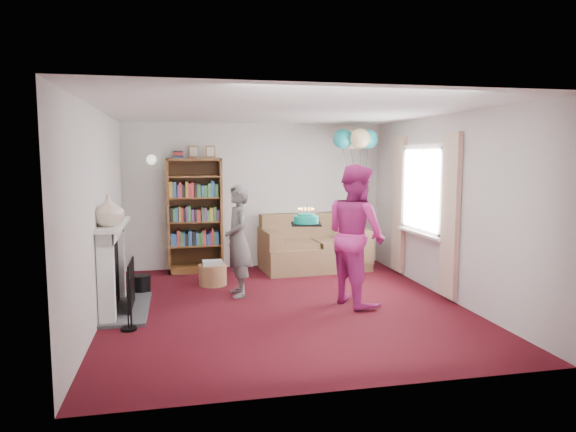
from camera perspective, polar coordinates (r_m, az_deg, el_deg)
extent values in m
plane|color=#32070E|center=(6.79, -0.38, -9.90)|extent=(5.00, 5.00, 0.00)
cube|color=silver|center=(9.01, -3.58, 2.28)|extent=(4.50, 0.02, 2.50)
cube|color=silver|center=(6.49, -20.35, 0.17)|extent=(0.02, 5.00, 2.50)
cube|color=silver|center=(7.34, 17.19, 1.00)|extent=(0.02, 5.00, 2.50)
cube|color=white|center=(6.53, -0.40, 11.66)|extent=(4.50, 5.00, 0.01)
cube|color=#3F3F42|center=(6.89, -17.51, -9.81)|extent=(0.55, 1.40, 0.04)
cube|color=white|center=(6.25, -19.54, -6.73)|extent=(0.18, 0.14, 1.06)
cube|color=white|center=(7.32, -18.41, -4.76)|extent=(0.18, 0.14, 1.06)
cube|color=white|center=(6.70, -19.08, -1.74)|extent=(0.18, 1.24, 0.16)
cube|color=white|center=(6.68, -18.86, -0.88)|extent=(0.28, 1.35, 0.05)
cube|color=black|center=(6.79, -19.08, -6.09)|extent=(0.10, 0.80, 0.86)
cube|color=black|center=(6.80, -17.01, -7.29)|extent=(0.02, 0.70, 0.60)
cylinder|color=black|center=(6.05, -17.38, -9.14)|extent=(0.18, 0.18, 0.64)
cylinder|color=black|center=(7.62, -15.98, -7.31)|extent=(0.26, 0.26, 0.26)
cube|color=white|center=(7.81, 14.92, 7.46)|extent=(0.08, 1.30, 0.08)
cube|color=white|center=(7.89, 14.65, -1.65)|extent=(0.08, 1.30, 0.08)
cube|color=white|center=(7.84, 14.98, 2.88)|extent=(0.01, 1.15, 1.20)
cube|color=white|center=(7.88, 14.45, -1.87)|extent=(0.14, 1.32, 0.04)
cube|color=beige|center=(7.13, 17.59, 0.02)|extent=(0.07, 0.38, 2.20)
cube|color=beige|center=(8.58, 12.22, 1.26)|extent=(0.07, 0.38, 2.20)
cylinder|color=gold|center=(8.84, -14.91, 6.21)|extent=(0.04, 0.12, 0.04)
sphere|color=white|center=(8.75, -14.94, 6.07)|extent=(0.16, 0.16, 0.16)
cube|color=#472B14|center=(8.90, -10.34, 0.20)|extent=(0.90, 0.04, 1.90)
cube|color=brown|center=(8.71, -13.14, -0.01)|extent=(0.04, 0.42, 1.90)
cube|color=brown|center=(8.73, -7.48, 0.13)|extent=(0.04, 0.42, 1.90)
cube|color=brown|center=(8.65, -10.43, 6.20)|extent=(0.90, 0.42, 0.04)
cube|color=brown|center=(8.85, -10.18, -5.74)|extent=(0.90, 0.42, 0.10)
cube|color=brown|center=(8.78, -10.24, -3.19)|extent=(0.82, 0.38, 0.03)
cube|color=brown|center=(8.72, -10.29, -0.59)|extent=(0.82, 0.38, 0.02)
cube|color=brown|center=(8.68, -10.35, 2.03)|extent=(0.82, 0.38, 0.02)
cube|color=brown|center=(8.66, -10.39, 4.34)|extent=(0.82, 0.38, 0.02)
cube|color=maroon|center=(8.63, -12.11, 6.69)|extent=(0.16, 0.22, 0.12)
cube|color=brown|center=(8.70, -10.46, 7.06)|extent=(0.16, 0.02, 0.20)
cube|color=brown|center=(8.71, -8.60, 7.09)|extent=(0.16, 0.02, 0.20)
cube|color=brown|center=(8.84, 2.95, -4.61)|extent=(1.78, 0.94, 0.42)
cube|color=brown|center=(9.11, 2.40, -1.93)|extent=(1.78, 0.24, 0.73)
cube|color=brown|center=(8.64, -1.98, -3.46)|extent=(0.24, 0.89, 0.57)
cube|color=brown|center=(9.03, 7.69, -3.08)|extent=(0.24, 0.89, 0.57)
cube|color=brown|center=(8.63, 0.54, -3.26)|extent=(0.75, 0.64, 0.12)
cube|color=brown|center=(8.83, 5.59, -3.06)|extent=(0.75, 0.64, 0.12)
cylinder|color=#9D7149|center=(7.87, -8.36, -6.48)|extent=(0.42, 0.42, 0.31)
cube|color=beige|center=(7.83, -8.38, -5.15)|extent=(0.29, 0.23, 0.06)
imported|color=black|center=(7.13, -5.56, -2.72)|extent=(0.43, 0.60, 1.56)
imported|color=#A9216D|center=(6.76, 7.55, -2.06)|extent=(0.92, 1.05, 1.84)
cube|color=black|center=(6.89, 2.03, -0.90)|extent=(0.40, 0.40, 0.02)
cylinder|color=#0D9A82|center=(6.88, 2.03, -0.40)|extent=(0.33, 0.33, 0.10)
cylinder|color=#0D9A82|center=(6.87, 2.04, 0.09)|extent=(0.24, 0.24, 0.04)
cylinder|color=pink|center=(6.89, 2.84, 0.40)|extent=(0.01, 0.01, 0.09)
sphere|color=orange|center=(6.89, 2.84, 0.82)|extent=(0.02, 0.02, 0.02)
cylinder|color=pink|center=(6.94, 2.65, 0.44)|extent=(0.01, 0.01, 0.09)
sphere|color=orange|center=(6.93, 2.65, 0.85)|extent=(0.02, 0.02, 0.02)
cylinder|color=pink|center=(6.96, 2.33, 0.47)|extent=(0.01, 0.01, 0.09)
sphere|color=orange|center=(6.96, 2.33, 0.88)|extent=(0.02, 0.02, 0.02)
cylinder|color=pink|center=(6.97, 1.94, 0.47)|extent=(0.01, 0.01, 0.09)
sphere|color=orange|center=(6.96, 1.94, 0.88)|extent=(0.02, 0.02, 0.02)
cylinder|color=pink|center=(6.95, 1.57, 0.46)|extent=(0.01, 0.01, 0.09)
sphere|color=orange|center=(6.95, 1.57, 0.87)|extent=(0.02, 0.02, 0.02)
cylinder|color=pink|center=(6.92, 1.31, 0.43)|extent=(0.01, 0.01, 0.09)
sphere|color=orange|center=(6.91, 1.31, 0.84)|extent=(0.02, 0.02, 0.02)
cylinder|color=pink|center=(6.87, 1.21, 0.39)|extent=(0.01, 0.01, 0.09)
sphere|color=orange|center=(6.87, 1.21, 0.80)|extent=(0.02, 0.02, 0.02)
cylinder|color=pink|center=(6.82, 1.30, 0.34)|extent=(0.01, 0.01, 0.09)
sphere|color=orange|center=(6.82, 1.30, 0.76)|extent=(0.02, 0.02, 0.02)
cylinder|color=pink|center=(6.79, 1.56, 0.31)|extent=(0.01, 0.01, 0.09)
sphere|color=orange|center=(6.78, 1.56, 0.73)|extent=(0.02, 0.02, 0.02)
cylinder|color=pink|center=(6.77, 1.94, 0.29)|extent=(0.01, 0.01, 0.09)
sphere|color=orange|center=(6.77, 1.94, 0.71)|extent=(0.02, 0.02, 0.02)
cylinder|color=pink|center=(6.78, 2.34, 0.30)|extent=(0.01, 0.01, 0.09)
sphere|color=orange|center=(6.77, 2.34, 0.72)|extent=(0.02, 0.02, 0.02)
cylinder|color=pink|center=(6.80, 2.66, 0.32)|extent=(0.01, 0.01, 0.09)
sphere|color=orange|center=(6.80, 2.67, 0.74)|extent=(0.02, 0.02, 0.02)
cylinder|color=pink|center=(6.85, 2.84, 0.36)|extent=(0.01, 0.01, 0.09)
sphere|color=orange|center=(6.84, 2.85, 0.78)|extent=(0.02, 0.02, 0.02)
sphere|color=#3F3F3F|center=(8.80, 8.15, -1.56)|extent=(0.02, 0.02, 0.02)
sphere|color=#1BA3AB|center=(8.76, 8.88, 8.44)|extent=(0.33, 0.33, 0.33)
sphere|color=beige|center=(8.89, 7.04, 8.45)|extent=(0.33, 0.33, 0.33)
sphere|color=#1BA3AB|center=(8.61, 6.11, 8.52)|extent=(0.33, 0.33, 0.33)
sphere|color=beige|center=(8.47, 8.01, 8.52)|extent=(0.33, 0.33, 0.33)
imported|color=beige|center=(6.31, -19.31, 0.58)|extent=(0.46, 0.46, 0.37)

